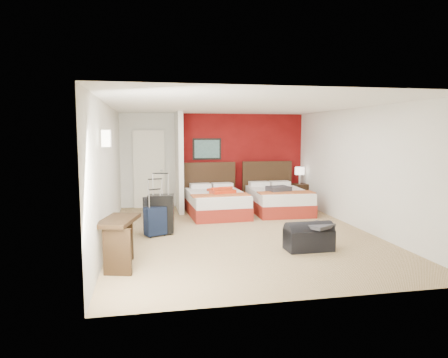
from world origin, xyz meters
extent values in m
plane|color=tan|center=(0.00, 0.00, 0.00)|extent=(6.50, 6.50, 0.00)
cube|color=silver|center=(0.00, 3.25, 1.25)|extent=(5.00, 0.04, 2.50)
cube|color=silver|center=(-2.50, 0.00, 1.25)|extent=(0.04, 6.50, 2.50)
cube|color=black|center=(-0.20, 3.19, 1.55)|extent=(0.78, 0.03, 0.58)
cube|color=white|center=(-2.38, -1.50, 1.90)|extent=(0.12, 0.20, 0.24)
cube|color=maroon|center=(0.75, 3.23, 1.25)|extent=(3.50, 0.04, 2.50)
cube|color=silver|center=(-1.00, 2.61, 1.25)|extent=(0.12, 1.20, 2.50)
cube|color=silver|center=(-1.75, 3.20, 1.02)|extent=(0.82, 0.06, 2.05)
cube|color=white|center=(-0.17, 1.89, 0.28)|extent=(1.39, 1.92, 0.56)
cube|color=white|center=(1.43, 1.97, 0.28)|extent=(1.37, 1.92, 0.56)
cube|color=red|center=(-0.07, 1.79, 0.61)|extent=(0.70, 0.85, 0.09)
cube|color=#343439|center=(1.33, 1.67, 0.63)|extent=(0.59, 0.51, 0.12)
cube|color=black|center=(2.30, 2.75, 0.30)|extent=(0.47, 0.47, 0.59)
cylinder|color=white|center=(2.30, 2.75, 0.82)|extent=(0.33, 0.33, 0.46)
cube|color=black|center=(-1.55, 0.29, 0.37)|extent=(0.53, 0.37, 0.75)
cube|color=black|center=(-1.66, 0.40, 0.34)|extent=(0.50, 0.36, 0.68)
cube|color=black|center=(-1.67, 0.11, 0.27)|extent=(0.45, 0.38, 0.54)
cube|color=black|center=(0.86, -1.32, 0.20)|extent=(0.79, 0.43, 0.40)
cube|color=#38373C|center=(1.01, -1.37, 0.43)|extent=(0.58, 0.56, 0.06)
cube|color=black|center=(-2.24, -1.60, 0.37)|extent=(0.65, 0.96, 0.73)
camera|label=1|loc=(-1.81, -7.55, 1.98)|focal=32.12mm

